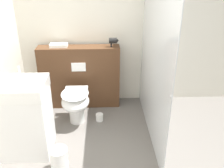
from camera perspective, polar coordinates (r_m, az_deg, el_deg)
wall_back at (r=4.06m, az=-1.40°, el=12.47°), size 8.00×0.06×2.50m
partition_panel at (r=4.12m, az=-7.32°, el=1.63°), size 1.29×0.27×1.03m
shower_glass at (r=3.25m, az=9.54°, el=5.61°), size 0.04×1.88×2.17m
toilet at (r=3.70m, az=-8.28°, el=-4.27°), size 0.40×0.56×0.54m
sink_vanity at (r=3.27m, az=-19.60°, el=-7.26°), size 0.64×0.53×1.11m
hair_drier at (r=3.87m, az=0.34°, el=9.85°), size 0.15×0.08×0.14m
folded_towel at (r=3.98m, az=-12.07°, el=8.65°), size 0.27×0.15×0.05m
spare_toilet_roll at (r=3.87m, az=-2.87°, el=-7.61°), size 0.11×0.11×0.11m
waste_bin at (r=3.04m, az=-11.93°, el=-16.76°), size 0.21×0.21×0.32m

